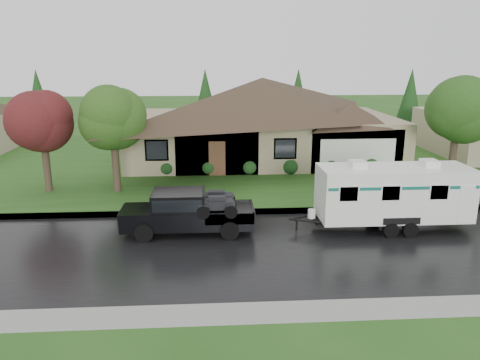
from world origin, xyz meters
name	(u,v)px	position (x,y,z in m)	size (l,w,h in m)	color
ground	(250,230)	(0.00, 0.00, 0.00)	(140.00, 140.00, 0.00)	#24531A
road	(254,249)	(0.00, -2.00, 0.01)	(140.00, 8.00, 0.01)	black
curb	(246,212)	(0.00, 2.25, 0.07)	(140.00, 0.50, 0.15)	gray
lawn	(233,156)	(0.00, 15.00, 0.07)	(140.00, 26.00, 0.15)	#24531A
house_main	(266,109)	(2.29, 13.84, 3.59)	(19.44, 10.80, 6.90)	gray
tree_left_green	(113,118)	(-6.67, 5.99, 4.07)	(3.41, 3.41, 5.65)	#382B1E
tree_red	(42,122)	(-10.36, 6.24, 3.87)	(3.25, 3.25, 5.37)	#382B1E
tree_right_green	(458,111)	(12.19, 6.69, 4.23)	(3.56, 3.56, 5.89)	#382B1E
shrub_row	(270,165)	(2.00, 9.30, 0.65)	(13.60, 1.00, 1.00)	#143814
pickup_truck	(185,211)	(-2.71, -0.08, 0.97)	(5.41, 2.05, 1.80)	black
travel_trailer	(393,193)	(6.09, -0.08, 1.59)	(6.67, 2.34, 2.99)	white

